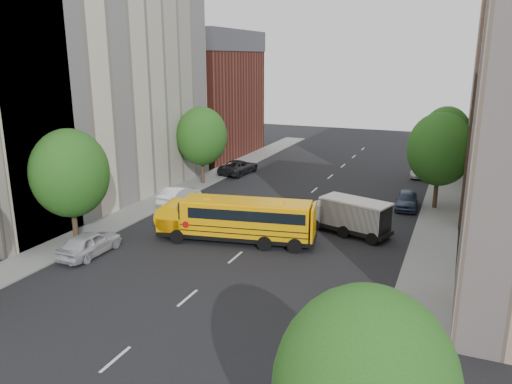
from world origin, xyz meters
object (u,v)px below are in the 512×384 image
Objects in this scene: parked_car_0 at (90,243)px; parked_car_2 at (239,167)px; safari_truck at (350,215)px; parked_car_4 at (407,200)px; street_tree_4 at (440,149)px; parked_car_3 at (352,322)px; street_tree_5 at (446,134)px; street_tree_1 at (70,173)px; school_bus at (235,218)px; parked_car_1 at (179,195)px; street_tree_2 at (202,136)px; parked_car_5 at (420,171)px.

parked_car_2 is (-0.80, 24.74, -0.04)m from parked_car_0.
parked_car_4 is (3.10, 8.13, -0.64)m from safari_truck.
street_tree_4 is at bearing 13.49° from parked_car_4.
safari_truck is 1.41× the size of parked_car_3.
street_tree_1 is at bearing -126.25° from street_tree_5.
parked_car_3 is 1.05× the size of parked_car_4.
school_bus reaches higher than parked_car_1.
street_tree_2 reaches higher than parked_car_1.
street_tree_4 is 10.92m from safari_truck.
street_tree_5 is 0.68× the size of school_bus.
street_tree_4 is at bearing 39.29° from street_tree_1.
street_tree_5 reaches higher than school_bus.
street_tree_2 is 25.06m from street_tree_5.
parked_car_4 is (-2.20, -0.68, -4.34)m from street_tree_4.
parked_car_1 is at bearing -161.53° from street_tree_4.
parked_car_0 is (-19.80, -19.19, -4.28)m from street_tree_4.
street_tree_2 is at bearing -76.28° from parked_car_1.
street_tree_4 is at bearing -90.00° from street_tree_5.
parked_car_1 is 1.15× the size of parked_car_5.
street_tree_4 reaches higher than parked_car_1.
parked_car_2 is 1.26× the size of parked_car_4.
street_tree_2 is 30.11m from parked_car_3.
parked_car_4 is (17.60, 18.51, -0.06)m from parked_car_0.
parked_car_2 is at bearing -158.11° from parked_car_5.
safari_truck is at bearing -114.53° from parked_car_4.
school_bus is 10.65m from parked_car_1.
street_tree_5 reaches higher than parked_car_1.
parked_car_1 is (-8.40, 6.49, -0.93)m from school_bus.
parked_car_0 is 17.87m from parked_car_3.
parked_car_0 is 1.03× the size of parked_car_3.
parked_car_1 reaches higher than parked_car_3.
street_tree_2 is 22.00m from street_tree_4.
parked_car_4 is 12.30m from parked_car_5.
street_tree_5 reaches higher than parked_car_0.
street_tree_2 reaches higher than safari_truck.
safari_truck reaches higher than parked_car_4.
street_tree_1 is 28.43m from street_tree_4.
street_tree_5 is at bearing 90.00° from street_tree_4.
parked_car_2 is (-8.40, 18.93, -0.95)m from school_bus.
school_bus is (9.80, 4.62, -3.24)m from street_tree_1.
street_tree_2 reaches higher than parked_car_3.
parked_car_0 is (2.20, -19.19, -4.03)m from street_tree_2.
parked_car_4 is (0.00, 21.62, 0.08)m from parked_car_3.
safari_truck is 1.58× the size of parked_car_5.
street_tree_4 reaches higher than parked_car_4.
street_tree_5 is at bearing 92.14° from parked_car_3.
parked_car_3 is at bearing 142.27° from parked_car_1.
street_tree_1 is 1.73× the size of parked_car_3.
street_tree_4 reaches higher than parked_car_2.
school_bus is 13.45m from parked_car_3.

